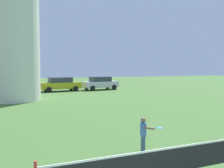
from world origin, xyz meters
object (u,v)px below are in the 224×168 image
(windmill, at_px, (12,4))
(parked_car_red, at_px, (5,86))
(tennis_net, at_px, (149,165))
(player_far, at_px, (144,132))
(parked_car_mustard, at_px, (60,84))
(parked_car_silver, at_px, (100,83))

(windmill, height_order, parked_car_red, windmill)
(tennis_net, bearing_deg, player_far, 61.83)
(tennis_net, relative_size, player_far, 4.23)
(windmill, distance_m, parked_car_mustard, 10.81)
(windmill, bearing_deg, tennis_net, -83.48)
(parked_car_mustard, xyz_separation_m, parked_car_silver, (4.80, -0.01, -0.00))
(parked_car_red, distance_m, parked_car_mustard, 5.80)
(windmill, distance_m, parked_car_silver, 13.75)
(player_far, bearing_deg, tennis_net, -118.17)
(tennis_net, bearing_deg, parked_car_mustard, 82.60)
(windmill, xyz_separation_m, parked_car_red, (-0.66, 6.31, -6.92))
(tennis_net, height_order, parked_car_silver, parked_car_silver)
(parked_car_red, bearing_deg, parked_car_mustard, 2.13)
(parked_car_red, bearing_deg, player_far, -79.31)
(parked_car_silver, bearing_deg, player_far, -106.95)
(parked_car_mustard, distance_m, parked_car_silver, 4.80)
(windmill, bearing_deg, parked_car_mustard, 51.77)
(parked_car_silver, bearing_deg, parked_car_mustard, 179.87)
(windmill, relative_size, tennis_net, 3.28)
(windmill, relative_size, parked_car_red, 3.54)
(parked_car_red, height_order, parked_car_silver, same)
(windmill, relative_size, parked_car_silver, 3.56)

